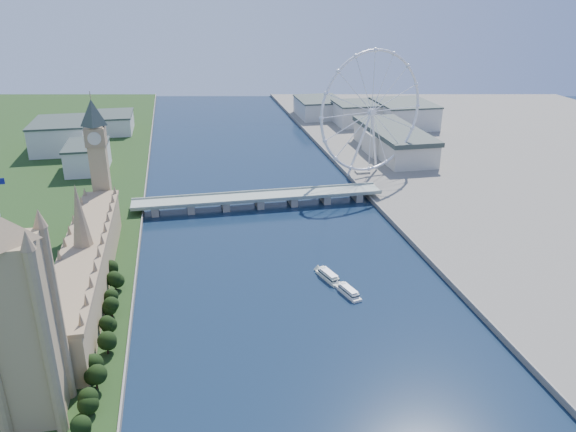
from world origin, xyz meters
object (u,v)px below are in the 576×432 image
object	(u,v)px
victoria_tower	(21,316)
london_eye	(372,112)
tour_boat_far	(328,279)
tour_boat_near	(348,295)

from	to	relation	value
victoria_tower	london_eye	world-z (taller)	london_eye
victoria_tower	tour_boat_far	size ratio (longest dim) A/B	4.18
tour_boat_near	london_eye	bearing A→B (deg)	52.46
london_eye	tour_boat_near	distance (m)	246.23
tour_boat_near	tour_boat_far	bearing A→B (deg)	91.83
london_eye	tour_boat_near	xyz separation A→B (m)	(-87.79, -219.92, -67.52)
tour_boat_far	london_eye	bearing A→B (deg)	48.12
london_eye	tour_boat_far	distance (m)	229.44
victoria_tower	tour_boat_far	bearing A→B (deg)	32.59
london_eye	victoria_tower	bearing A→B (deg)	-130.35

